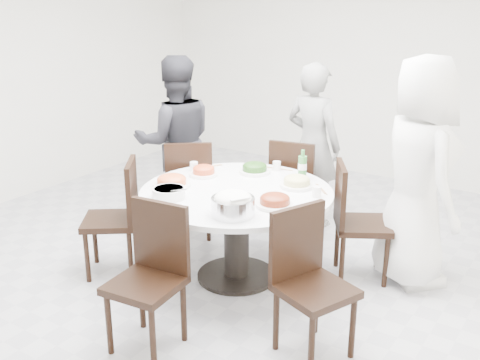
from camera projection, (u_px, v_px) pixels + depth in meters
The scene contains 23 objects.
floor at pixel (240, 263), 4.82m from camera, with size 6.00×6.00×0.01m, color #B4B3B8.
wall_back at pixel (378, 64), 6.75m from camera, with size 6.00×0.01×2.80m, color white.
wall_left at pixel (5, 73), 5.96m from camera, with size 0.01×6.00×2.80m, color white.
dining_table at pixel (237, 235), 4.46m from camera, with size 1.50×1.50×0.75m, color white.
chair_ne at pixel (363, 222), 4.45m from camera, with size 0.42×0.42×0.95m, color black.
chair_n at pixel (297, 187), 5.27m from camera, with size 0.42×0.42×0.95m, color black.
chair_nw at pixel (188, 187), 5.25m from camera, with size 0.42×0.42×0.95m, color black.
chair_sw at pixel (110, 218), 4.53m from camera, with size 0.42×0.42×0.95m, color black.
chair_s at pixel (145, 282), 3.53m from camera, with size 0.42×0.42×0.95m, color black.
chair_se at pixel (316, 287), 3.46m from camera, with size 0.42×0.42×0.95m, color black.
diner_right at pixel (418, 173), 4.29m from camera, with size 0.88×0.57×1.79m, color white.
diner_middle at pixel (313, 145), 5.44m from camera, with size 0.58×0.38×1.60m, color black.
diner_left at pixel (176, 142), 5.46m from camera, with size 0.81×0.63×1.66m, color black.
dish_greens at pixel (255, 169), 4.75m from camera, with size 0.26×0.26×0.07m, color white.
dish_pale at pixel (297, 183), 4.41m from camera, with size 0.27×0.27×0.07m, color white.
dish_orange at pixel (204, 172), 4.68m from camera, with size 0.24×0.24×0.06m, color white.
dish_redbrown at pixel (275, 202), 4.00m from camera, with size 0.28×0.28×0.07m, color white.
dish_tofu at pixel (172, 182), 4.42m from camera, with size 0.29×0.29×0.08m, color white.
rice_bowl at pixel (233, 206), 3.83m from camera, with size 0.30×0.30×0.13m, color silver.
soup_bowl at pixel (169, 193), 4.17m from camera, with size 0.25×0.25×0.08m, color white.
beverage_bottle at pixel (302, 164), 4.58m from camera, with size 0.07×0.07×0.24m, color #2F7732.
tea_cups at pixel (279, 166), 4.83m from camera, with size 0.07×0.07×0.08m, color white.
chopsticks at pixel (278, 167), 4.90m from camera, with size 0.24×0.04×0.01m, color tan, non-canonical shape.
Camera 1 is at (2.41, -3.62, 2.19)m, focal length 42.00 mm.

